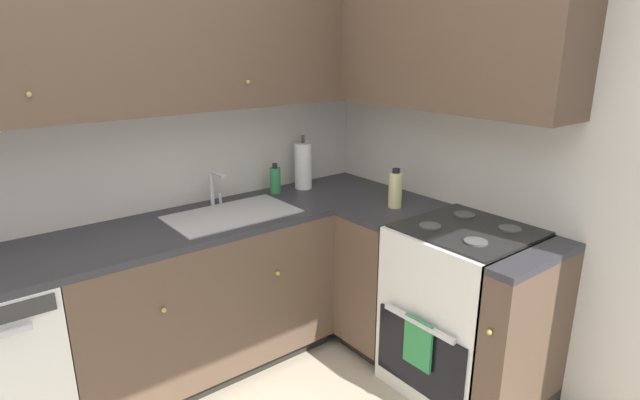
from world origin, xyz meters
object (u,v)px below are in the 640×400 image
oven_range (462,308)px  oil_bottle (395,189)px  paper_towel_roll (303,166)px  soap_bottle (275,180)px

oven_range → oil_bottle: 0.74m
oven_range → oil_bottle: bearing=92.1°
paper_towel_roll → oil_bottle: bearing=-74.5°
soap_bottle → oil_bottle: size_ratio=0.84×
paper_towel_roll → soap_bottle: bearing=174.3°
oven_range → soap_bottle: soap_bottle is taller
oven_range → oil_bottle: size_ratio=4.61×
paper_towel_roll → oil_bottle: 0.66m
oven_range → paper_towel_roll: 1.29m
oven_range → oil_bottle: (-0.02, 0.50, 0.54)m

